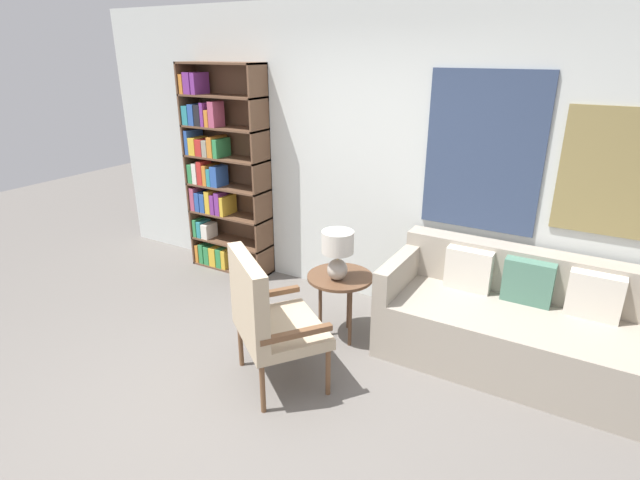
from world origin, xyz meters
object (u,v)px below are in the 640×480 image
(bookshelf, at_px, (218,174))
(table_lamp, at_px, (338,250))
(side_table, at_px, (340,282))
(armchair, at_px, (265,313))
(couch, at_px, (519,325))

(bookshelf, bearing_deg, table_lamp, -21.28)
(bookshelf, height_order, side_table, bookshelf)
(table_lamp, bearing_deg, armchair, -101.75)
(table_lamp, bearing_deg, bookshelf, 158.72)
(armchair, xyz_separation_m, couch, (1.50, 1.19, -0.25))
(couch, relative_size, table_lamp, 4.94)
(bookshelf, relative_size, side_table, 3.85)
(bookshelf, relative_size, armchair, 2.16)
(armchair, xyz_separation_m, table_lamp, (0.16, 0.76, 0.24))
(table_lamp, bearing_deg, couch, 17.83)
(couch, distance_m, table_lamp, 1.49)
(side_table, relative_size, table_lamp, 1.39)
(armchair, bearing_deg, couch, 38.43)
(armchair, bearing_deg, side_table, 80.00)
(couch, bearing_deg, table_lamp, -162.17)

